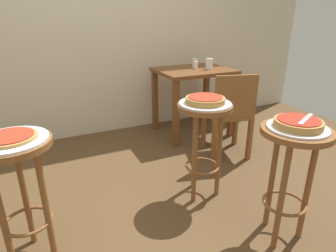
{
  "coord_description": "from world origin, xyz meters",
  "views": [
    {
      "loc": [
        -0.65,
        -1.72,
        1.35
      ],
      "look_at": [
        0.1,
        -0.15,
        0.68
      ],
      "focal_mm": 30.71,
      "sensor_mm": 36.0,
      "label": 1
    }
  ],
  "objects_px": {
    "pizza_foreground": "(298,123)",
    "cup_near_edge": "(209,64)",
    "wooden_chair": "(230,112)",
    "stool_leftside": "(204,130)",
    "dining_table": "(193,82)",
    "serving_plate_middle": "(10,140)",
    "pizza_leftside": "(205,100)",
    "condiment_shaker": "(196,65)",
    "pizza_middle": "(10,137)",
    "cup_far_edge": "(195,63)",
    "serving_plate_leftside": "(205,104)",
    "stool_foreground": "(292,160)",
    "serving_plate_foreground": "(297,128)",
    "stool_middle": "(18,174)",
    "pizza_server_knife": "(306,119)"
  },
  "relations": [
    {
      "from": "stool_middle",
      "to": "pizza_server_knife",
      "type": "height_order",
      "value": "pizza_server_knife"
    },
    {
      "from": "serving_plate_foreground",
      "to": "stool_leftside",
      "type": "relative_size",
      "value": 0.45
    },
    {
      "from": "pizza_foreground",
      "to": "cup_far_edge",
      "type": "bearing_deg",
      "value": 76.98
    },
    {
      "from": "serving_plate_middle",
      "to": "pizza_middle",
      "type": "distance_m",
      "value": 0.02
    },
    {
      "from": "condiment_shaker",
      "to": "pizza_server_knife",
      "type": "height_order",
      "value": "condiment_shaker"
    },
    {
      "from": "serving_plate_foreground",
      "to": "dining_table",
      "type": "distance_m",
      "value": 1.84
    },
    {
      "from": "serving_plate_middle",
      "to": "cup_near_edge",
      "type": "height_order",
      "value": "cup_near_edge"
    },
    {
      "from": "cup_far_edge",
      "to": "cup_near_edge",
      "type": "bearing_deg",
      "value": -63.06
    },
    {
      "from": "pizza_foreground",
      "to": "dining_table",
      "type": "relative_size",
      "value": 0.32
    },
    {
      "from": "serving_plate_leftside",
      "to": "cup_far_edge",
      "type": "bearing_deg",
      "value": 62.56
    },
    {
      "from": "serving_plate_foreground",
      "to": "stool_middle",
      "type": "relative_size",
      "value": 0.45
    },
    {
      "from": "dining_table",
      "to": "serving_plate_leftside",
      "type": "bearing_deg",
      "value": -116.52
    },
    {
      "from": "stool_foreground",
      "to": "serving_plate_leftside",
      "type": "xyz_separation_m",
      "value": [
        -0.22,
        0.63,
        0.2
      ]
    },
    {
      "from": "serving_plate_leftside",
      "to": "dining_table",
      "type": "xyz_separation_m",
      "value": [
        0.58,
        1.17,
        -0.13
      ]
    },
    {
      "from": "stool_middle",
      "to": "pizza_middle",
      "type": "distance_m",
      "value": 0.22
    },
    {
      "from": "pizza_leftside",
      "to": "wooden_chair",
      "type": "relative_size",
      "value": 0.33
    },
    {
      "from": "dining_table",
      "to": "wooden_chair",
      "type": "xyz_separation_m",
      "value": [
        0.01,
        -0.7,
        -0.16
      ]
    },
    {
      "from": "cup_near_edge",
      "to": "cup_far_edge",
      "type": "relative_size",
      "value": 1.13
    },
    {
      "from": "serving_plate_foreground",
      "to": "pizza_leftside",
      "type": "height_order",
      "value": "pizza_leftside"
    },
    {
      "from": "serving_plate_foreground",
      "to": "wooden_chair",
      "type": "height_order",
      "value": "wooden_chair"
    },
    {
      "from": "pizza_foreground",
      "to": "wooden_chair",
      "type": "height_order",
      "value": "wooden_chair"
    },
    {
      "from": "serving_plate_leftside",
      "to": "pizza_server_knife",
      "type": "relative_size",
      "value": 1.72
    },
    {
      "from": "serving_plate_leftside",
      "to": "condiment_shaker",
      "type": "height_order",
      "value": "condiment_shaker"
    },
    {
      "from": "serving_plate_leftside",
      "to": "pizza_server_knife",
      "type": "distance_m",
      "value": 0.69
    },
    {
      "from": "pizza_middle",
      "to": "cup_far_edge",
      "type": "distance_m",
      "value": 2.33
    },
    {
      "from": "cup_near_edge",
      "to": "serving_plate_leftside",
      "type": "bearing_deg",
      "value": -124.15
    },
    {
      "from": "cup_far_edge",
      "to": "pizza_foreground",
      "type": "bearing_deg",
      "value": -103.02
    },
    {
      "from": "stool_leftside",
      "to": "cup_far_edge",
      "type": "height_order",
      "value": "cup_far_edge"
    },
    {
      "from": "serving_plate_middle",
      "to": "cup_near_edge",
      "type": "distance_m",
      "value": 2.31
    },
    {
      "from": "stool_foreground",
      "to": "serving_plate_leftside",
      "type": "height_order",
      "value": "serving_plate_leftside"
    },
    {
      "from": "pizza_middle",
      "to": "stool_leftside",
      "type": "xyz_separation_m",
      "value": [
        1.24,
        0.12,
        -0.22
      ]
    },
    {
      "from": "cup_far_edge",
      "to": "wooden_chair",
      "type": "height_order",
      "value": "cup_far_edge"
    },
    {
      "from": "serving_plate_middle",
      "to": "pizza_leftside",
      "type": "bearing_deg",
      "value": 5.56
    },
    {
      "from": "stool_foreground",
      "to": "pizza_server_knife",
      "type": "relative_size",
      "value": 3.42
    },
    {
      "from": "stool_foreground",
      "to": "stool_leftside",
      "type": "distance_m",
      "value": 0.66
    },
    {
      "from": "stool_leftside",
      "to": "cup_near_edge",
      "type": "height_order",
      "value": "cup_near_edge"
    },
    {
      "from": "pizza_foreground",
      "to": "cup_near_edge",
      "type": "bearing_deg",
      "value": 73.1
    },
    {
      "from": "pizza_middle",
      "to": "cup_far_edge",
      "type": "height_order",
      "value": "cup_far_edge"
    },
    {
      "from": "serving_plate_leftside",
      "to": "cup_near_edge",
      "type": "height_order",
      "value": "cup_near_edge"
    },
    {
      "from": "serving_plate_middle",
      "to": "pizza_leftside",
      "type": "distance_m",
      "value": 1.25
    },
    {
      "from": "condiment_shaker",
      "to": "serving_plate_middle",
      "type": "bearing_deg",
      "value": -145.59
    },
    {
      "from": "serving_plate_leftside",
      "to": "pizza_server_knife",
      "type": "bearing_deg",
      "value": -69.16
    },
    {
      "from": "stool_leftside",
      "to": "condiment_shaker",
      "type": "height_order",
      "value": "condiment_shaker"
    },
    {
      "from": "dining_table",
      "to": "condiment_shaker",
      "type": "distance_m",
      "value": 0.19
    },
    {
      "from": "pizza_foreground",
      "to": "pizza_middle",
      "type": "bearing_deg",
      "value": 160.86
    },
    {
      "from": "wooden_chair",
      "to": "stool_leftside",
      "type": "bearing_deg",
      "value": -141.64
    },
    {
      "from": "serving_plate_foreground",
      "to": "serving_plate_middle",
      "type": "xyz_separation_m",
      "value": [
        -1.46,
        0.5,
        0.0
      ]
    },
    {
      "from": "stool_middle",
      "to": "serving_plate_leftside",
      "type": "height_order",
      "value": "serving_plate_leftside"
    },
    {
      "from": "stool_foreground",
      "to": "serving_plate_leftside",
      "type": "relative_size",
      "value": 1.99
    },
    {
      "from": "pizza_middle",
      "to": "wooden_chair",
      "type": "bearing_deg",
      "value": 17.9
    }
  ]
}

